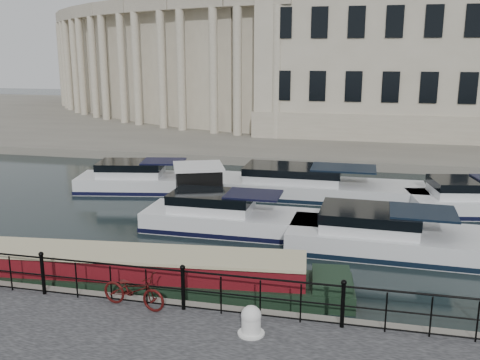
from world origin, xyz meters
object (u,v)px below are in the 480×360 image
(bicycle, at_px, (134,290))
(narrowboat, at_px, (123,277))
(harbour_hut, at_px, (199,190))
(mooring_bollard, at_px, (251,321))

(bicycle, bearing_deg, narrowboat, 42.01)
(harbour_hut, bearing_deg, bicycle, -103.48)
(bicycle, relative_size, mooring_bollard, 2.54)
(bicycle, height_order, harbour_hut, harbour_hut)
(harbour_hut, bearing_deg, mooring_bollard, -88.51)
(narrowboat, height_order, harbour_hut, harbour_hut)
(mooring_bollard, bearing_deg, harbour_hut, 113.23)
(bicycle, xyz_separation_m, harbour_hut, (-1.51, 10.39, -0.07))
(bicycle, xyz_separation_m, narrowboat, (-1.30, 2.06, -0.66))
(mooring_bollard, distance_m, narrowboat, 5.29)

